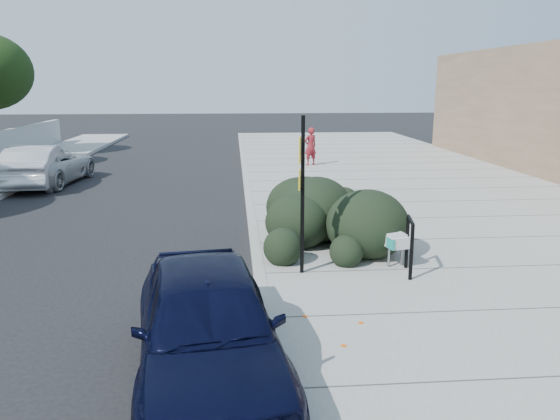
{
  "coord_description": "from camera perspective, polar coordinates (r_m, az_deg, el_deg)",
  "views": [
    {
      "loc": [
        -0.43,
        -9.69,
        3.62
      ],
      "look_at": [
        0.52,
        1.57,
        1.0
      ],
      "focal_mm": 35.0,
      "sensor_mm": 36.0,
      "label": 1
    }
  ],
  "objects": [
    {
      "name": "bike_rack",
      "position": [
        10.39,
        13.39,
        -3.13
      ],
      "size": [
        0.2,
        0.72,
        1.06
      ],
      "rotation": [
        0.0,
        0.0,
        -0.19
      ],
      "color": "black",
      "rests_on": "sidewalk_near"
    },
    {
      "name": "suv_silver",
      "position": [
        22.04,
        -22.99,
        4.28
      ],
      "size": [
        2.66,
        4.92,
        1.31
      ],
      "primitive_type": "imported",
      "rotation": [
        0.0,
        0.0,
        3.04
      ],
      "color": "#AAAEB0",
      "rests_on": "ground"
    },
    {
      "name": "ground",
      "position": [
        10.36,
        -2.15,
        -7.42
      ],
      "size": [
        120.0,
        120.0,
        0.0
      ],
      "primitive_type": "plane",
      "color": "black",
      "rests_on": "ground"
    },
    {
      "name": "bench",
      "position": [
        11.47,
        9.99,
        -2.1
      ],
      "size": [
        0.91,
        2.2,
        0.65
      ],
      "rotation": [
        0.0,
        0.0,
        0.23
      ],
      "color": "gray",
      "rests_on": "sidewalk_near"
    },
    {
      "name": "sidewalk_near",
      "position": [
        16.27,
        17.06,
        -0.12
      ],
      "size": [
        11.2,
        50.0,
        0.15
      ],
      "primitive_type": "cube",
      "color": "gray",
      "rests_on": "ground"
    },
    {
      "name": "pedestrian",
      "position": [
        23.9,
        3.2,
        6.66
      ],
      "size": [
        0.71,
        0.61,
        1.64
      ],
      "primitive_type": "imported",
      "rotation": [
        0.0,
        0.0,
        3.6
      ],
      "color": "maroon",
      "rests_on": "sidewalk_near"
    },
    {
      "name": "hedge",
      "position": [
        12.62,
        4.08,
        0.98
      ],
      "size": [
        3.07,
        4.82,
        1.68
      ],
      "primitive_type": "ellipsoid",
      "rotation": [
        0.0,
        0.0,
        -0.2
      ],
      "color": "black",
      "rests_on": "sidewalk_near"
    },
    {
      "name": "sign_post",
      "position": [
        9.94,
        2.29,
        2.46
      ],
      "size": [
        0.13,
        0.34,
        2.93
      ],
      "rotation": [
        0.0,
        0.0,
        -0.18
      ],
      "color": "black",
      "rests_on": "sidewalk_near"
    },
    {
      "name": "wagon_silver",
      "position": [
        21.52,
        -24.02,
        4.25
      ],
      "size": [
        1.95,
        4.65,
        1.49
      ],
      "primitive_type": "imported",
      "rotation": [
        0.0,
        0.0,
        3.23
      ],
      "color": "silver",
      "rests_on": "ground"
    },
    {
      "name": "sedan_navy",
      "position": [
        6.91,
        -7.59,
        -11.72
      ],
      "size": [
        2.28,
        4.53,
        1.48
      ],
      "primitive_type": "imported",
      "rotation": [
        0.0,
        0.0,
        0.13
      ],
      "color": "black",
      "rests_on": "ground"
    },
    {
      "name": "curb_near",
      "position": [
        15.12,
        -3.06,
        -0.49
      ],
      "size": [
        0.22,
        50.0,
        0.17
      ],
      "primitive_type": "cube",
      "color": "#9E9E99",
      "rests_on": "ground"
    }
  ]
}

